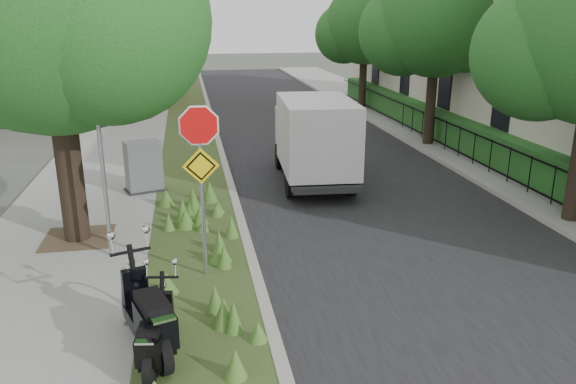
% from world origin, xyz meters
% --- Properties ---
extents(ground, '(120.00, 120.00, 0.00)m').
position_xyz_m(ground, '(0.00, 0.00, 0.00)').
color(ground, '#4C5147').
rests_on(ground, ground).
extents(sidewalk_near, '(3.50, 60.00, 0.12)m').
position_xyz_m(sidewalk_near, '(-4.25, 10.00, 0.06)').
color(sidewalk_near, gray).
rests_on(sidewalk_near, ground).
extents(verge, '(2.00, 60.00, 0.12)m').
position_xyz_m(verge, '(-1.50, 10.00, 0.06)').
color(verge, '#36491F').
rests_on(verge, ground).
extents(kerb_near, '(0.20, 60.00, 0.13)m').
position_xyz_m(kerb_near, '(-0.50, 10.00, 0.07)').
color(kerb_near, '#9E9991').
rests_on(kerb_near, ground).
extents(road, '(7.00, 60.00, 0.01)m').
position_xyz_m(road, '(3.00, 10.00, 0.01)').
color(road, black).
rests_on(road, ground).
extents(kerb_far, '(0.20, 60.00, 0.13)m').
position_xyz_m(kerb_far, '(6.50, 10.00, 0.07)').
color(kerb_far, '#9E9991').
rests_on(kerb_far, ground).
extents(footpath_far, '(3.20, 60.00, 0.12)m').
position_xyz_m(footpath_far, '(8.20, 10.00, 0.06)').
color(footpath_far, gray).
rests_on(footpath_far, ground).
extents(street_tree_main, '(6.21, 5.54, 7.66)m').
position_xyz_m(street_tree_main, '(-4.08, 2.86, 4.80)').
color(street_tree_main, black).
rests_on(street_tree_main, ground).
extents(bare_post, '(0.08, 0.08, 4.00)m').
position_xyz_m(bare_post, '(-3.20, 1.80, 2.12)').
color(bare_post, '#A5A8AD').
rests_on(bare_post, ground).
extents(bike_hoop, '(0.06, 0.78, 0.77)m').
position_xyz_m(bike_hoop, '(-2.70, -0.60, 0.50)').
color(bike_hoop, '#A5A8AD').
rests_on(bike_hoop, ground).
extents(sign_assembly, '(0.94, 0.08, 3.22)m').
position_xyz_m(sign_assembly, '(-1.40, 0.58, 2.33)').
color(sign_assembly, '#A5A8AD').
rests_on(sign_assembly, ground).
extents(fence_far, '(0.04, 24.00, 1.00)m').
position_xyz_m(fence_far, '(7.20, 10.00, 0.67)').
color(fence_far, black).
rests_on(fence_far, ground).
extents(hedge_far, '(1.00, 24.00, 1.10)m').
position_xyz_m(hedge_far, '(7.90, 10.00, 0.67)').
color(hedge_far, '#1E4E1C').
rests_on(hedge_far, footpath_far).
extents(terrace_houses, '(7.40, 26.40, 8.20)m').
position_xyz_m(terrace_houses, '(11.49, 10.00, 4.16)').
color(terrace_houses, beige).
rests_on(terrace_houses, ground).
extents(brick_building, '(9.40, 10.40, 8.30)m').
position_xyz_m(brick_building, '(-9.50, 22.00, 4.21)').
color(brick_building, maroon).
rests_on(brick_building, ground).
extents(far_tree_b, '(4.83, 4.31, 6.56)m').
position_xyz_m(far_tree_b, '(6.94, 10.05, 4.37)').
color(far_tree_b, black).
rests_on(far_tree_b, ground).
extents(far_tree_c, '(4.37, 3.89, 5.93)m').
position_xyz_m(far_tree_c, '(6.94, 18.04, 3.95)').
color(far_tree_c, black).
rests_on(far_tree_c, ground).
extents(scooter_near, '(0.49, 1.60, 0.76)m').
position_xyz_m(scooter_near, '(-2.17, -2.11, 0.49)').
color(scooter_near, black).
rests_on(scooter_near, ground).
extents(scooter_far, '(0.85, 1.93, 0.95)m').
position_xyz_m(scooter_far, '(-2.23, -1.81, 0.58)').
color(scooter_far, black).
rests_on(scooter_far, ground).
extents(box_truck, '(2.10, 4.73, 2.09)m').
position_xyz_m(box_truck, '(1.89, 6.30, 1.36)').
color(box_truck, '#262628').
rests_on(box_truck, ground).
extents(utility_cabinet, '(1.17, 0.96, 1.34)m').
position_xyz_m(utility_cabinet, '(-2.80, 6.00, 0.76)').
color(utility_cabinet, '#262628').
rests_on(utility_cabinet, ground).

